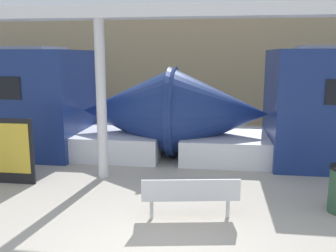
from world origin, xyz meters
The scene contains 5 objects.
station_wall centered at (0.00, 11.29, 2.50)m, with size 56.00×0.20×5.00m, color tan.
bench_near centered at (0.49, 1.47, 0.49)m, with size 1.80×0.72×0.81m.
poster_board centered at (-3.72, 2.89, 0.78)m, with size 1.01×0.07×1.54m.
support_column_near centered at (-1.81, 3.64, 1.88)m, with size 0.24×0.24×3.76m, color silver.
canopy_beam centered at (-1.81, 3.64, 3.90)m, with size 28.00×0.60×0.28m, color silver.
Camera 1 is at (0.97, -4.90, 2.95)m, focal length 40.00 mm.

